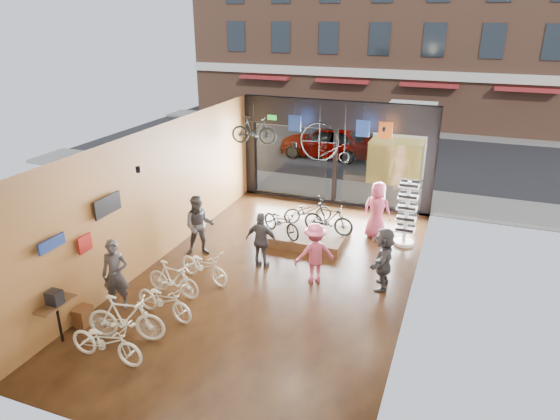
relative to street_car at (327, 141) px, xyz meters
The scene contains 35 objects.
ground_plane 12.18m from the street_car, 80.74° to the right, with size 7.00×12.00×0.04m, color black.
ceiling 12.53m from the street_car, 80.74° to the right, with size 7.00×12.00×0.04m, color black.
wall_left 12.15m from the street_car, 97.42° to the right, with size 0.04×12.00×3.80m, color #B16B38.
wall_right 13.24m from the street_car, 65.47° to the right, with size 0.04×12.00×3.80m, color beige.
wall_back 18.16m from the street_car, 83.80° to the right, with size 7.00×0.04×3.80m, color beige.
storefront 6.41m from the street_car, 71.93° to the right, with size 7.00×0.26×3.80m, color black, non-canonical shape.
exit_sign 6.54m from the street_car, 94.14° to the right, with size 0.35×0.06×0.18m, color #198C26.
street_road 3.67m from the street_car, 56.88° to the left, with size 30.00×18.00×0.02m, color black.
sidewalk_near 5.23m from the street_car, 67.82° to the right, with size 30.00×2.40×0.12m, color slate.
sidewalk_far 7.30m from the street_car, 74.38° to the left, with size 30.00×2.00×0.12m, color slate.
opposite_building 11.52m from the street_car, 78.36° to the left, with size 26.00×5.00×14.00m, color brown.
street_car is the anchor object (origin of this frame).
box_truck 3.89m from the street_car, 15.05° to the right, with size 2.21×6.63×2.61m, color silver, non-canonical shape.
floor_bike_0 16.43m from the street_car, 89.99° to the right, with size 0.59×1.70×0.89m, color silver.
floor_bike_1 15.69m from the street_car, 90.23° to the right, with size 0.50×1.75×1.05m, color silver.
floor_bike_2 14.66m from the street_car, 89.14° to the right, with size 0.57×1.65×0.87m, color silver.
floor_bike_3 13.77m from the street_car, 90.38° to the right, with size 0.43×1.51×0.91m, color silver.
floor_bike_4 12.85m from the street_car, 88.78° to the right, with size 0.58×1.66×0.87m, color silver.
display_platform 9.75m from the street_car, 77.82° to the right, with size 2.40×1.80×0.30m, color #49381B.
display_bike_left 10.10m from the street_car, 82.12° to the right, with size 0.57×1.62×0.85m, color black.
display_bike_mid 9.79m from the street_car, 74.05° to the right, with size 0.44×1.57×0.94m, color black.
display_bike_right 9.01m from the street_car, 78.21° to the right, with size 0.55×1.57×0.82m, color black.
customer_0 14.73m from the street_car, 94.06° to the right, with size 0.64×0.42×1.75m, color #3F3F44.
customer_1 11.52m from the street_car, 92.94° to the right, with size 0.88×0.68×1.80m, color #3F3F44.
customer_2 11.69m from the street_car, 83.10° to the right, with size 0.95×0.39×1.62m, color #3F3F44.
customer_3 12.24m from the street_car, 75.80° to the right, with size 1.07×0.61×1.65m, color #CC4C72.
customer_4 9.39m from the street_car, 64.85° to the right, with size 0.89×0.58×1.82m, color #CC4C72.
customer_5 12.47m from the street_car, 67.74° to the right, with size 1.54×0.49×1.66m, color #3F3F44.
sunglasses_rack 10.01m from the street_car, 60.62° to the right, with size 0.60×0.49×2.03m, color white, non-canonical shape.
wall_merch 15.57m from the street_car, 95.25° to the right, with size 0.40×2.40×2.60m, color navy, non-canonical shape.
penny_farthing 7.55m from the street_car, 74.82° to the right, with size 1.67×0.06×1.33m, color black, non-canonical shape.
hung_bike 8.10m from the street_car, 93.29° to the right, with size 0.45×1.58×0.95m, color black.
jersey_left 7.20m from the street_car, 84.45° to the right, with size 0.45×0.03×0.55m, color #1E3F99.
jersey_mid 7.79m from the street_car, 65.87° to the right, with size 0.45×0.03×0.55m, color #1E3F99.
jersey_right 8.11m from the street_car, 60.82° to the right, with size 0.45×0.03×0.55m, color #CC5919.
Camera 1 is at (4.30, -11.01, 6.65)m, focal length 32.00 mm.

